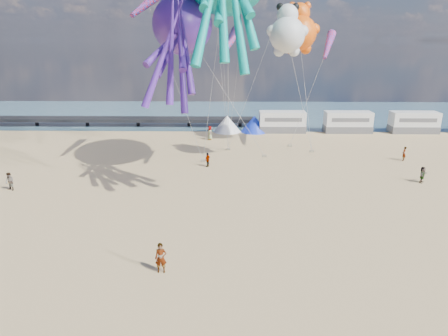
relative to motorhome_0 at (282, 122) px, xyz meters
The scene contains 25 objects.
ground 40.48m from the motorhome_0, 98.53° to the right, with size 120.00×120.00×0.00m, color tan.
water 16.22m from the motorhome_0, 111.80° to the left, with size 120.00×120.00×0.00m, color #3C6173.
pier 34.24m from the motorhome_0, behind, with size 60.00×3.00×0.50m, color black.
motorhome_0 is the anchor object (origin of this frame).
motorhome_1 9.50m from the motorhome_0, ahead, with size 6.60×2.50×3.00m, color silver.
motorhome_2 19.00m from the motorhome_0, ahead, with size 6.60×2.50×3.00m, color silver.
tent_white 8.01m from the motorhome_0, behind, with size 4.00×4.00×2.40m, color white.
tent_blue 4.01m from the motorhome_0, behind, with size 4.00×4.00×2.40m, color #1933CC.
standing_person 39.01m from the motorhome_0, 106.94° to the right, with size 0.67×0.44×1.83m, color tan.
beachgoer_0 11.41m from the motorhome_0, 154.15° to the right, with size 0.68×0.44×1.85m, color #7F6659.
beachgoer_1 36.42m from the motorhome_0, 137.86° to the right, with size 0.81×0.53×1.65m, color #7F6659.
beachgoer_3 19.71m from the motorhome_0, 120.01° to the right, with size 0.98×0.56×1.51m, color #7F6659.
beachgoer_4 24.11m from the motorhome_0, 64.05° to the right, with size 0.91×0.38×1.55m, color #7F6659.
beachgoer_5 18.66m from the motorhome_0, 50.82° to the right, with size 1.49×0.47×1.60m, color #7F6659.
sandbag_a 18.61m from the motorhome_0, 124.41° to the right, with size 0.50×0.35×0.22m, color gray.
sandbag_b 13.78m from the motorhome_0, 105.04° to the right, with size 0.50×0.35×0.22m, color gray.
sandbag_c 11.45m from the motorhome_0, 78.49° to the right, with size 0.50×0.35×0.22m, color gray.
sandbag_d 8.60m from the motorhome_0, 89.85° to the right, with size 0.50×0.35×0.22m, color gray.
sandbag_e 12.96m from the motorhome_0, 127.01° to the right, with size 0.50×0.35×0.22m, color gray.
kite_octopus_purple 26.09m from the motorhome_0, 121.05° to the right, with size 4.46×10.40×11.88m, color #4D2191, non-canonical shape.
kite_panda 20.63m from the motorhome_0, 96.94° to the right, with size 4.13×3.89×5.83m, color silver, non-canonical shape.
kite_teddy_orange 15.08m from the motorhome_0, 87.97° to the right, with size 4.81×4.53×6.79m, color #F4580C, non-canonical shape.
windsock_left 27.29m from the motorhome_0, 131.32° to the right, with size 1.10×7.55×7.55m, color red, non-canonical shape.
windsock_mid 15.56m from the motorhome_0, 72.55° to the right, with size 1.00×6.05×6.05m, color red, non-canonical shape.
windsock_right 23.85m from the motorhome_0, 111.19° to the right, with size 0.90×5.18×5.18m, color red, non-canonical shape.
Camera 1 is at (-1.39, -17.34, 12.75)m, focal length 32.00 mm.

